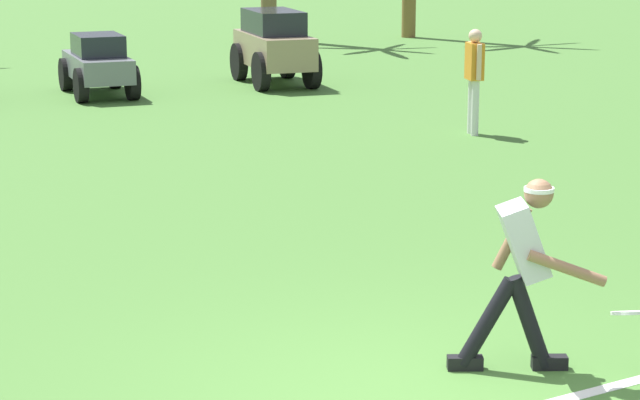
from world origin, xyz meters
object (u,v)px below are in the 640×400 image
parked_car_slot_e (274,45)px  frisbee_thrower (522,264)px  teammate_near_sideline (474,71)px  parked_car_slot_d (98,64)px  frisbee_in_flight (629,313)px

parked_car_slot_e → frisbee_thrower: bearing=-105.2°
frisbee_thrower → parked_car_slot_e: size_ratio=0.59×
teammate_near_sideline → parked_car_slot_d: (-4.09, 6.14, -0.38)m
parked_car_slot_e → teammate_near_sideline: bearing=-83.7°
frisbee_thrower → parked_car_slot_d: size_ratio=0.63×
teammate_near_sideline → parked_car_slot_d: 7.39m
frisbee_thrower → frisbee_in_flight: bearing=-38.2°
frisbee_thrower → parked_car_slot_d: 14.64m
parked_car_slot_d → frisbee_thrower: bearing=-92.3°
teammate_near_sideline → parked_car_slot_e: size_ratio=0.64×
frisbee_thrower → teammate_near_sideline: 9.69m
teammate_near_sideline → frisbee_in_flight: bearing=-114.4°
parked_car_slot_d → parked_car_slot_e: 3.42m
parked_car_slot_d → teammate_near_sideline: bearing=-56.3°
frisbee_thrower → teammate_near_sideline: bearing=61.2°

